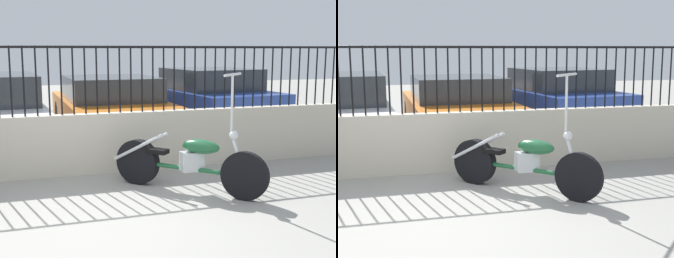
# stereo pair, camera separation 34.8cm
# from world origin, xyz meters

# --- Properties ---
(ground_plane) EXTENTS (40.00, 40.00, 0.00)m
(ground_plane) POSITION_xyz_m (0.00, 0.00, 0.00)
(ground_plane) COLOR gray
(low_wall) EXTENTS (10.32, 0.18, 0.88)m
(low_wall) POSITION_xyz_m (0.00, 2.25, 0.44)
(low_wall) COLOR beige
(low_wall) RESTS_ON ground_plane
(fence_railing) EXTENTS (10.32, 0.04, 0.96)m
(fence_railing) POSITION_xyz_m (0.00, 2.25, 1.49)
(fence_railing) COLOR black
(fence_railing) RESTS_ON low_wall
(motorcycle_green) EXTENTS (1.56, 1.62, 1.52)m
(motorcycle_green) POSITION_xyz_m (1.27, 1.05, 0.38)
(motorcycle_green) COLOR black
(motorcycle_green) RESTS_ON ground_plane
(car_orange) EXTENTS (1.95, 4.15, 1.25)m
(car_orange) POSITION_xyz_m (1.12, 4.96, 0.64)
(car_orange) COLOR black
(car_orange) RESTS_ON ground_plane
(car_blue) EXTENTS (2.31, 4.11, 1.37)m
(car_blue) POSITION_xyz_m (3.42, 5.37, 0.69)
(car_blue) COLOR black
(car_blue) RESTS_ON ground_plane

